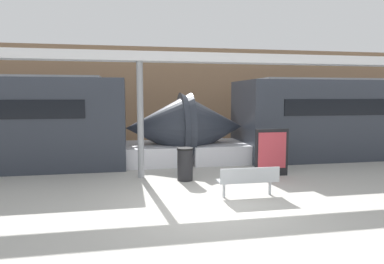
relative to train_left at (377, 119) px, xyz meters
The scene contains 8 objects.
ground_plane 10.41m from the train_left, 147.24° to the right, with size 60.00×60.00×0.00m, color #B2AFA8.
station_wall 10.07m from the train_left, 149.80° to the left, with size 56.00×0.20×5.00m, color #937051.
train_left is the anchor object (origin of this frame).
bench_near 9.05m from the train_left, 146.99° to the right, with size 1.52×0.44×0.76m.
trash_bin 9.34m from the train_left, 161.51° to the right, with size 0.48×0.48×0.98m.
poster_board 6.75m from the train_left, 154.37° to the right, with size 1.08×0.07×1.49m.
support_column_near 10.35m from the train_left, 166.95° to the right, with size 0.19×0.19×3.53m, color gray.
canopy_beam 10.57m from the train_left, 166.95° to the right, with size 28.00×0.60×0.28m, color silver.
Camera 1 is at (-1.79, -7.24, 2.51)m, focal length 32.00 mm.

